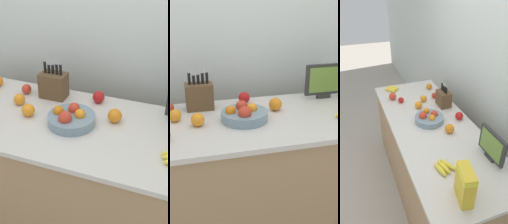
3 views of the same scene
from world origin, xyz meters
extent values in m
plane|color=#B2A899|center=(0.00, 0.00, 0.00)|extent=(14.00, 14.00, 0.00)
cube|color=silver|center=(0.00, 0.60, 1.30)|extent=(9.00, 0.06, 2.60)
cube|color=tan|center=(0.00, 0.00, 0.44)|extent=(2.00, 0.74, 0.88)
cube|color=beige|center=(0.00, 0.00, 0.89)|extent=(2.03, 0.77, 0.03)
cube|color=brown|center=(-0.30, 0.25, 0.99)|extent=(0.18, 0.12, 0.17)
cylinder|color=black|center=(-0.36, 0.25, 1.12)|extent=(0.02, 0.02, 0.07)
cube|color=silver|center=(-0.36, 0.25, 1.17)|extent=(0.01, 0.00, 0.03)
cylinder|color=black|center=(-0.33, 0.25, 1.11)|extent=(0.02, 0.02, 0.06)
cube|color=silver|center=(-0.33, 0.25, 1.15)|extent=(0.01, 0.00, 0.03)
cylinder|color=black|center=(-0.30, 0.25, 1.11)|extent=(0.02, 0.02, 0.06)
cube|color=silver|center=(-0.30, 0.25, 1.16)|extent=(0.01, 0.00, 0.04)
cylinder|color=black|center=(-0.27, 0.25, 1.11)|extent=(0.02, 0.02, 0.07)
cube|color=silver|center=(-0.27, 0.25, 1.16)|extent=(0.01, 0.00, 0.03)
cylinder|color=black|center=(-0.24, 0.25, 1.11)|extent=(0.02, 0.02, 0.07)
cube|color=silver|center=(-0.24, 0.25, 1.16)|extent=(0.01, 0.00, 0.03)
cube|color=#2D2D2D|center=(0.59, 0.24, 0.92)|extent=(0.10, 0.03, 0.03)
cube|color=#2D2D2D|center=(0.59, 0.24, 1.05)|extent=(0.29, 0.02, 0.22)
cube|color=olive|center=(0.59, 0.23, 1.05)|extent=(0.25, 0.00, 0.18)
cube|color=gold|center=(0.84, -0.12, 1.03)|extent=(0.19, 0.11, 0.25)
cube|color=yellow|center=(0.84, -0.12, 1.13)|extent=(0.19, 0.12, 0.04)
cylinder|color=gray|center=(-0.06, -0.01, 0.94)|extent=(0.28, 0.28, 0.06)
sphere|color=orange|center=(-0.01, 0.00, 0.98)|extent=(0.06, 0.06, 0.06)
sphere|color=red|center=(-0.06, 0.05, 0.98)|extent=(0.07, 0.07, 0.07)
sphere|color=orange|center=(-0.14, -0.01, 0.98)|extent=(0.06, 0.06, 0.06)
sphere|color=red|center=(-0.07, -0.07, 0.98)|extent=(0.08, 0.08, 0.08)
ellipsoid|color=yellow|center=(-0.84, -0.22, 0.93)|extent=(0.15, 0.13, 0.04)
ellipsoid|color=yellow|center=(-0.87, -0.19, 0.93)|extent=(0.14, 0.14, 0.04)
ellipsoid|color=yellow|center=(-0.90, -0.17, 0.93)|extent=(0.14, 0.14, 0.04)
ellipsoid|color=yellow|center=(0.55, -0.10, 0.93)|extent=(0.15, 0.10, 0.04)
ellipsoid|color=yellow|center=(0.56, -0.14, 0.93)|extent=(0.16, 0.07, 0.04)
ellipsoid|color=yellow|center=(0.58, -0.17, 0.93)|extent=(0.16, 0.07, 0.04)
sphere|color=red|center=(-0.50, 0.23, 0.94)|extent=(0.07, 0.07, 0.07)
sphere|color=red|center=(0.01, 0.29, 0.95)|extent=(0.08, 0.08, 0.08)
sphere|color=#A31419|center=(0.69, -0.05, 0.94)|extent=(0.06, 0.06, 0.06)
sphere|color=red|center=(-0.63, -0.24, 0.95)|extent=(0.08, 0.08, 0.08)
sphere|color=red|center=(-0.52, -0.17, 0.94)|extent=(0.06, 0.06, 0.06)
sphere|color=orange|center=(-0.46, 0.08, 0.94)|extent=(0.07, 0.07, 0.07)
sphere|color=orange|center=(-0.75, 0.26, 0.94)|extent=(0.07, 0.07, 0.07)
sphere|color=orange|center=(-0.34, -0.02, 0.95)|extent=(0.08, 0.08, 0.08)
sphere|color=orange|center=(0.17, 0.10, 0.95)|extent=(0.08, 0.08, 0.08)
camera|label=1|loc=(0.56, -1.42, 1.92)|focal=50.00mm
camera|label=2|loc=(-0.45, -1.70, 1.65)|focal=50.00mm
camera|label=3|loc=(1.60, -0.68, 2.12)|focal=35.00mm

